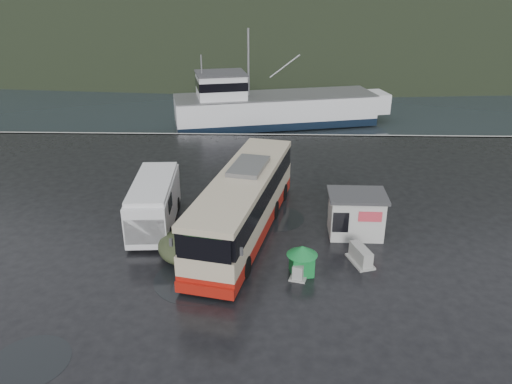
{
  "coord_description": "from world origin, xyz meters",
  "views": [
    {
      "loc": [
        2.28,
        -22.87,
        13.14
      ],
      "look_at": [
        1.52,
        3.3,
        1.7
      ],
      "focal_mm": 35.0,
      "sensor_mm": 36.0,
      "label": 1
    }
  ],
  "objects_px": {
    "waste_bin_left": "(301,273)",
    "jersey_barrier_a": "(300,274)",
    "coach_bus": "(244,232)",
    "ticket_kiosk": "(354,234)",
    "fishing_trawler": "(275,112)",
    "dome_tent": "(180,257)",
    "waste_bin_right": "(243,249)",
    "jersey_barrier_b": "(360,262)",
    "white_van": "(156,225)"
  },
  "relations": [
    {
      "from": "waste_bin_right",
      "to": "coach_bus",
      "type": "bearing_deg",
      "value": 90.25
    },
    {
      "from": "ticket_kiosk",
      "to": "waste_bin_right",
      "type": "bearing_deg",
      "value": -162.2
    },
    {
      "from": "coach_bus",
      "to": "waste_bin_left",
      "type": "xyz_separation_m",
      "value": [
        2.95,
        -4.05,
        0.0
      ]
    },
    {
      "from": "waste_bin_left",
      "to": "ticket_kiosk",
      "type": "relative_size",
      "value": 0.48
    },
    {
      "from": "waste_bin_left",
      "to": "ticket_kiosk",
      "type": "height_order",
      "value": "ticket_kiosk"
    },
    {
      "from": "waste_bin_right",
      "to": "ticket_kiosk",
      "type": "xyz_separation_m",
      "value": [
        6.08,
        1.81,
        0.0
      ]
    },
    {
      "from": "dome_tent",
      "to": "jersey_barrier_a",
      "type": "distance_m",
      "value": 6.15
    },
    {
      "from": "dome_tent",
      "to": "fishing_trawler",
      "type": "distance_m",
      "value": 29.69
    },
    {
      "from": "jersey_barrier_a",
      "to": "fishing_trawler",
      "type": "relative_size",
      "value": 0.06
    },
    {
      "from": "coach_bus",
      "to": "ticket_kiosk",
      "type": "height_order",
      "value": "coach_bus"
    },
    {
      "from": "coach_bus",
      "to": "jersey_barrier_a",
      "type": "bearing_deg",
      "value": -42.56
    },
    {
      "from": "waste_bin_right",
      "to": "dome_tent",
      "type": "height_order",
      "value": "waste_bin_right"
    },
    {
      "from": "dome_tent",
      "to": "coach_bus",
      "type": "bearing_deg",
      "value": 41.69
    },
    {
      "from": "coach_bus",
      "to": "waste_bin_right",
      "type": "distance_m",
      "value": 1.83
    },
    {
      "from": "white_van",
      "to": "jersey_barrier_b",
      "type": "relative_size",
      "value": 3.84
    },
    {
      "from": "waste_bin_right",
      "to": "fishing_trawler",
      "type": "distance_m",
      "value": 28.4
    },
    {
      "from": "white_van",
      "to": "waste_bin_right",
      "type": "bearing_deg",
      "value": -30.52
    },
    {
      "from": "dome_tent",
      "to": "fishing_trawler",
      "type": "relative_size",
      "value": 0.12
    },
    {
      "from": "ticket_kiosk",
      "to": "jersey_barrier_a",
      "type": "distance_m",
      "value": 5.23
    },
    {
      "from": "coach_bus",
      "to": "fishing_trawler",
      "type": "xyz_separation_m",
      "value": [
        1.89,
        26.5,
        0.0
      ]
    },
    {
      "from": "white_van",
      "to": "waste_bin_left",
      "type": "relative_size",
      "value": 4.42
    },
    {
      "from": "coach_bus",
      "to": "dome_tent",
      "type": "distance_m",
      "value": 4.16
    },
    {
      "from": "waste_bin_left",
      "to": "white_van",
      "type": "bearing_deg",
      "value": 149.09
    },
    {
      "from": "white_van",
      "to": "waste_bin_right",
      "type": "height_order",
      "value": "white_van"
    },
    {
      "from": "ticket_kiosk",
      "to": "jersey_barrier_a",
      "type": "xyz_separation_m",
      "value": [
        -3.2,
        -4.13,
        0.0
      ]
    },
    {
      "from": "waste_bin_left",
      "to": "fishing_trawler",
      "type": "bearing_deg",
      "value": 91.98
    },
    {
      "from": "coach_bus",
      "to": "white_van",
      "type": "relative_size",
      "value": 1.98
    },
    {
      "from": "white_van",
      "to": "fishing_trawler",
      "type": "height_order",
      "value": "fishing_trawler"
    },
    {
      "from": "coach_bus",
      "to": "waste_bin_left",
      "type": "distance_m",
      "value": 5.02
    },
    {
      "from": "jersey_barrier_b",
      "to": "fishing_trawler",
      "type": "xyz_separation_m",
      "value": [
        -4.03,
        29.51,
        0.0
      ]
    },
    {
      "from": "waste_bin_right",
      "to": "jersey_barrier_b",
      "type": "height_order",
      "value": "waste_bin_right"
    },
    {
      "from": "waste_bin_left",
      "to": "jersey_barrier_a",
      "type": "bearing_deg",
      "value": -124.7
    },
    {
      "from": "white_van",
      "to": "jersey_barrier_b",
      "type": "bearing_deg",
      "value": -22.43
    },
    {
      "from": "waste_bin_right",
      "to": "ticket_kiosk",
      "type": "bearing_deg",
      "value": 16.61
    },
    {
      "from": "jersey_barrier_a",
      "to": "jersey_barrier_b",
      "type": "bearing_deg",
      "value": 20.62
    },
    {
      "from": "coach_bus",
      "to": "jersey_barrier_b",
      "type": "bearing_deg",
      "value": -14.3
    },
    {
      "from": "jersey_barrier_b",
      "to": "jersey_barrier_a",
      "type": "bearing_deg",
      "value": -159.38
    },
    {
      "from": "jersey_barrier_a",
      "to": "coach_bus",
      "type": "bearing_deg",
      "value": 124.85
    },
    {
      "from": "ticket_kiosk",
      "to": "jersey_barrier_a",
      "type": "relative_size",
      "value": 2.02
    },
    {
      "from": "waste_bin_right",
      "to": "fishing_trawler",
      "type": "relative_size",
      "value": 0.06
    },
    {
      "from": "white_van",
      "to": "jersey_barrier_b",
      "type": "height_order",
      "value": "white_van"
    },
    {
      "from": "white_van",
      "to": "dome_tent",
      "type": "relative_size",
      "value": 2.2
    },
    {
      "from": "white_van",
      "to": "waste_bin_left",
      "type": "xyz_separation_m",
      "value": [
        8.03,
        -4.81,
        0.0
      ]
    },
    {
      "from": "white_van",
      "to": "dome_tent",
      "type": "height_order",
      "value": "white_van"
    },
    {
      "from": "dome_tent",
      "to": "ticket_kiosk",
      "type": "bearing_deg",
      "value": 16.64
    },
    {
      "from": "waste_bin_right",
      "to": "jersey_barrier_a",
      "type": "bearing_deg",
      "value": -38.81
    },
    {
      "from": "waste_bin_right",
      "to": "fishing_trawler",
      "type": "xyz_separation_m",
      "value": [
        1.89,
        28.33,
        0.0
      ]
    },
    {
      "from": "coach_bus",
      "to": "waste_bin_right",
      "type": "relative_size",
      "value": 8.74
    },
    {
      "from": "ticket_kiosk",
      "to": "jersey_barrier_b",
      "type": "height_order",
      "value": "ticket_kiosk"
    },
    {
      "from": "white_van",
      "to": "jersey_barrier_a",
      "type": "height_order",
      "value": "white_van"
    }
  ]
}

